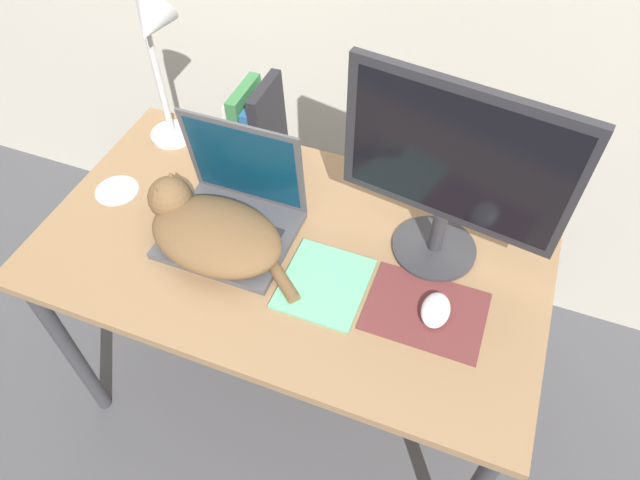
# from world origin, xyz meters

# --- Properties ---
(ground_plane) EXTENTS (12.00, 12.00, 0.00)m
(ground_plane) POSITION_xyz_m (0.00, 0.00, 0.00)
(ground_plane) COLOR #4C4C51
(desk) EXTENTS (1.30, 0.74, 0.76)m
(desk) POSITION_xyz_m (0.00, 0.37, 0.68)
(desk) COLOR #93704C
(desk) RESTS_ON ground_plane
(laptop) EXTENTS (0.32, 0.28, 0.29)m
(laptop) POSITION_xyz_m (-0.16, 0.38, 0.81)
(laptop) COLOR #4C4C51
(laptop) RESTS_ON desk
(cat) EXTENTS (0.47, 0.27, 0.14)m
(cat) POSITION_xyz_m (-0.19, 0.30, 0.81)
(cat) COLOR brown
(cat) RESTS_ON desk
(external_monitor) EXTENTS (0.52, 0.21, 0.49)m
(external_monitor) POSITION_xyz_m (0.35, 0.49, 1.03)
(external_monitor) COLOR #333338
(external_monitor) RESTS_ON desk
(mousepad) EXTENTS (0.28, 0.21, 0.00)m
(mousepad) POSITION_xyz_m (0.37, 0.30, 0.76)
(mousepad) COLOR brown
(mousepad) RESTS_ON desk
(computer_mouse) EXTENTS (0.07, 0.10, 0.03)m
(computer_mouse) POSITION_xyz_m (0.39, 0.30, 0.78)
(computer_mouse) COLOR silver
(computer_mouse) RESTS_ON mousepad
(book_row) EXTENTS (0.13, 0.17, 0.26)m
(book_row) POSITION_xyz_m (-0.22, 0.65, 0.87)
(book_row) COLOR white
(book_row) RESTS_ON desk
(desk_lamp) EXTENTS (0.17, 0.17, 0.47)m
(desk_lamp) POSITION_xyz_m (-0.47, 0.61, 1.07)
(desk_lamp) COLOR silver
(desk_lamp) RESTS_ON desk
(notepad) EXTENTS (0.20, 0.22, 0.01)m
(notepad) POSITION_xyz_m (0.12, 0.28, 0.76)
(notepad) COLOR #6BBC93
(notepad) RESTS_ON desk
(cd_disc) EXTENTS (0.12, 0.12, 0.00)m
(cd_disc) POSITION_xyz_m (-0.53, 0.38, 0.76)
(cd_disc) COLOR silver
(cd_disc) RESTS_ON desk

